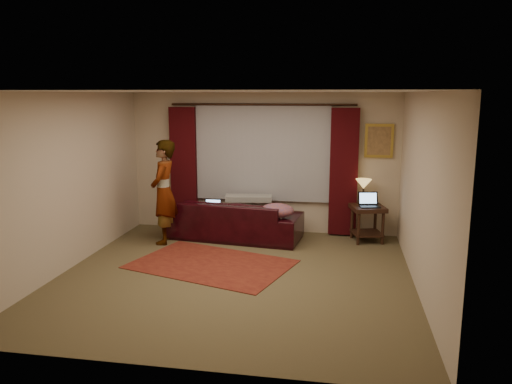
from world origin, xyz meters
TOP-DOWN VIEW (x-y plane):
  - floor at (0.00, 0.00)m, footprint 5.00×5.00m
  - ceiling at (0.00, 0.00)m, footprint 5.00×5.00m
  - wall_back at (0.00, 2.50)m, footprint 5.00×0.02m
  - wall_front at (0.00, -2.50)m, footprint 5.00×0.02m
  - wall_left at (-2.50, 0.00)m, footprint 0.02×5.00m
  - wall_right at (2.50, 0.00)m, footprint 0.02×5.00m
  - sheer_curtain at (0.00, 2.44)m, footprint 2.50×0.05m
  - drape_left at (-1.50, 2.39)m, footprint 0.50×0.14m
  - drape_right at (1.50, 2.39)m, footprint 0.50×0.14m
  - curtain_rod at (0.00, 2.39)m, footprint 0.04×0.04m
  - picture_frame at (2.10, 2.47)m, footprint 0.50×0.04m
  - sofa at (-0.41, 1.88)m, footprint 2.48×1.29m
  - throw_blanket at (-0.19, 2.09)m, footprint 0.87×0.44m
  - clothing_pile at (0.40, 1.60)m, footprint 0.63×0.51m
  - laptop_sofa at (-0.82, 1.81)m, footprint 0.30×0.33m
  - area_rug at (-0.46, 0.42)m, footprint 2.67×2.16m
  - end_table at (1.94, 2.09)m, footprint 0.67×0.67m
  - tiffany_lamp at (1.85, 2.21)m, footprint 0.37×0.37m
  - laptop_table at (1.96, 2.02)m, footprint 0.40×0.43m
  - person at (-1.55, 1.41)m, footprint 0.55×0.55m

SIDE VIEW (x-z plane):
  - floor at x=0.00m, z-range -0.01..0.00m
  - area_rug at x=-0.46m, z-range 0.00..0.01m
  - end_table at x=1.94m, z-range 0.00..0.64m
  - sofa at x=-0.41m, z-range 0.00..0.96m
  - laptop_sofa at x=-0.82m, z-range 0.48..0.70m
  - clothing_pile at x=0.40m, z-range 0.48..0.72m
  - laptop_table at x=1.96m, z-range 0.64..0.89m
  - tiffany_lamp at x=1.85m, z-range 0.64..1.09m
  - person at x=-1.55m, z-range 0.00..1.80m
  - throw_blanket at x=-0.19m, z-range 0.91..1.01m
  - drape_left at x=-1.50m, z-range 0.03..2.33m
  - drape_right at x=1.50m, z-range 0.03..2.33m
  - wall_back at x=0.00m, z-range 0.00..2.60m
  - wall_front at x=0.00m, z-range 0.00..2.60m
  - wall_left at x=-2.50m, z-range 0.00..2.60m
  - wall_right at x=2.50m, z-range 0.00..2.60m
  - sheer_curtain at x=0.00m, z-range 0.60..2.40m
  - picture_frame at x=2.10m, z-range 1.45..2.05m
  - curtain_rod at x=0.00m, z-range 0.68..4.08m
  - ceiling at x=0.00m, z-range 2.59..2.61m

